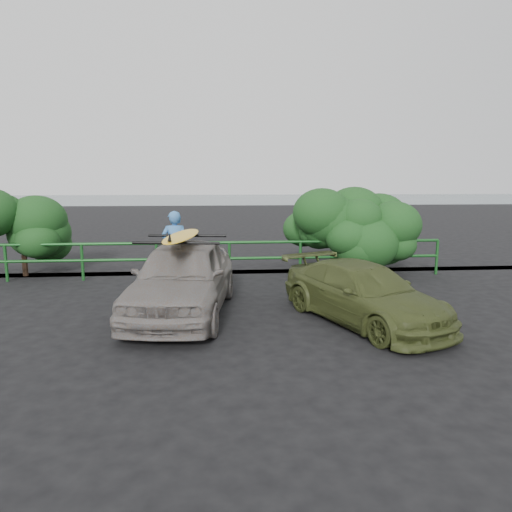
{
  "coord_description": "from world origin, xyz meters",
  "views": [
    {
      "loc": [
        0.74,
        -7.53,
        2.75
      ],
      "look_at": [
        1.5,
        1.91,
        1.14
      ],
      "focal_mm": 32.0,
      "sensor_mm": 36.0,
      "label": 1
    }
  ],
  "objects_px": {
    "man": "(175,247)",
    "olive_vehicle": "(363,293)",
    "guardrail": "(193,260)",
    "sedan": "(183,277)",
    "surfboard": "(182,236)"
  },
  "relations": [
    {
      "from": "guardrail",
      "to": "surfboard",
      "type": "relative_size",
      "value": 5.53
    },
    {
      "from": "guardrail",
      "to": "man",
      "type": "distance_m",
      "value": 0.74
    },
    {
      "from": "man",
      "to": "olive_vehicle",
      "type": "bearing_deg",
      "value": 133.01
    },
    {
      "from": "olive_vehicle",
      "to": "sedan",
      "type": "bearing_deg",
      "value": 142.75
    },
    {
      "from": "guardrail",
      "to": "man",
      "type": "xyz_separation_m",
      "value": [
        -0.46,
        -0.38,
        0.44
      ]
    },
    {
      "from": "surfboard",
      "to": "man",
      "type": "bearing_deg",
      "value": 105.53
    },
    {
      "from": "guardrail",
      "to": "olive_vehicle",
      "type": "distance_m",
      "value": 5.44
    },
    {
      "from": "sedan",
      "to": "man",
      "type": "height_order",
      "value": "man"
    },
    {
      "from": "sedan",
      "to": "surfboard",
      "type": "distance_m",
      "value": 0.85
    },
    {
      "from": "surfboard",
      "to": "guardrail",
      "type": "bearing_deg",
      "value": 96.73
    },
    {
      "from": "sedan",
      "to": "man",
      "type": "distance_m",
      "value": 2.98
    },
    {
      "from": "sedan",
      "to": "man",
      "type": "xyz_separation_m",
      "value": [
        -0.43,
        2.94,
        0.2
      ]
    },
    {
      "from": "guardrail",
      "to": "man",
      "type": "height_order",
      "value": "man"
    },
    {
      "from": "guardrail",
      "to": "surfboard",
      "type": "bearing_deg",
      "value": -90.4
    },
    {
      "from": "sedan",
      "to": "olive_vehicle",
      "type": "distance_m",
      "value": 3.61
    }
  ]
}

